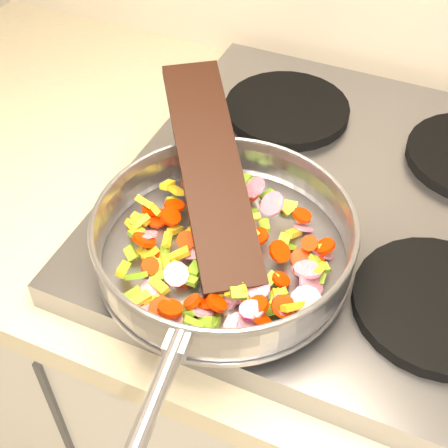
% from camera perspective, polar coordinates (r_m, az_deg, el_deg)
% --- Properties ---
extents(cooktop, '(0.60, 0.60, 0.04)m').
position_cam_1_polar(cooktop, '(0.86, 11.22, 1.57)').
color(cooktop, '#939399').
rests_on(cooktop, counter_top).
extents(grate_fl, '(0.19, 0.19, 0.02)m').
position_cam_1_polar(grate_fl, '(0.77, -1.30, -0.58)').
color(grate_fl, black).
rests_on(grate_fl, cooktop).
extents(grate_fr, '(0.19, 0.19, 0.02)m').
position_cam_1_polar(grate_fr, '(0.74, 18.95, -6.94)').
color(grate_fr, black).
rests_on(grate_fr, cooktop).
extents(grate_bl, '(0.19, 0.19, 0.02)m').
position_cam_1_polar(grate_bl, '(0.97, 5.77, 10.40)').
color(grate_bl, black).
rests_on(grate_bl, cooktop).
extents(saute_pan, '(0.34, 0.51, 0.06)m').
position_cam_1_polar(saute_pan, '(0.71, -0.05, -1.38)').
color(saute_pan, '#9E9EA5').
rests_on(saute_pan, grate_fl).
extents(vegetable_heap, '(0.26, 0.26, 0.05)m').
position_cam_1_polar(vegetable_heap, '(0.71, -0.20, -2.89)').
color(vegetable_heap, '#BD124F').
rests_on(vegetable_heap, saute_pan).
extents(wooden_spatula, '(0.23, 0.29, 0.11)m').
position_cam_1_polar(wooden_spatula, '(0.74, -1.23, 5.08)').
color(wooden_spatula, black).
rests_on(wooden_spatula, saute_pan).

